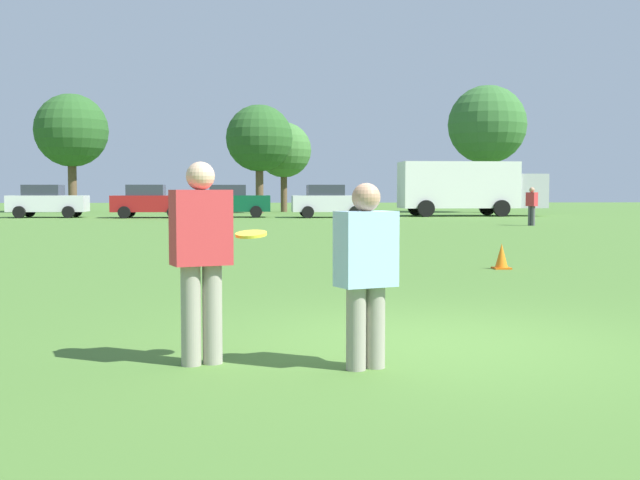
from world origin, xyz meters
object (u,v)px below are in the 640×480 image
Objects in this scene: frisbee at (251,234)px; traffic_cone at (502,257)px; bystander_sideline_watcher at (532,204)px; player_thrower at (201,251)px; parked_car_center at (150,201)px; player_defender at (366,266)px; parked_car_near_right at (329,201)px; parked_car_mid_left at (47,201)px; parked_car_mid_right at (232,201)px; box_truck at (468,186)px.

frisbee is 9.08m from traffic_cone.
bystander_sideline_watcher reaches higher than frisbee.
parked_car_center is at bearing 98.82° from player_thrower.
frisbee is (0.42, 0.08, 0.13)m from player_thrower.
traffic_cone is at bearing 65.99° from player_defender.
parked_car_near_right is at bearing 83.71° from player_thrower.
parked_car_mid_left and parked_car_center have the same top height.
parked_car_mid_left is (-12.92, 38.40, 0.07)m from player_defender.
parked_car_center is 4.50m from parked_car_mid_right.
frisbee is 37.82m from parked_car_center.
frisbee is 0.06× the size of parked_car_center.
player_defender is 8.94m from traffic_cone.
player_defender is 0.36× the size of parked_car_center.
traffic_cone is 34.49m from parked_car_mid_left.
parked_car_mid_right is (-1.34, 37.96, -0.04)m from player_thrower.
parked_car_mid_left is 1.00× the size of parked_car_near_right.
box_truck is at bearing 4.97° from parked_car_mid_right.
player_defender is 40.98m from box_truck.
parked_car_center is at bearing 147.74° from bystander_sideline_watcher.
parked_car_center is (-10.79, 29.50, 0.69)m from traffic_cone.
parked_car_mid_right is at bearing 170.95° from parked_car_near_right.
frisbee is 0.06× the size of parked_car_mid_left.
bystander_sideline_watcher is at bearing -92.81° from box_truck.
parked_car_mid_left is 24.11m from box_truck.
box_truck is at bearing 5.54° from parked_car_center.
player_defender is at bearing -114.01° from traffic_cone.
parked_car_mid_left is at bearing 106.86° from player_thrower.
box_truck is (18.32, 1.78, 0.83)m from parked_car_center.
parked_car_mid_right is 0.50× the size of box_truck.
parked_car_mid_left is 0.50× the size of box_truck.
parked_car_near_right reaches higher than player_thrower.
parked_car_mid_left is at bearing 153.04° from bystander_sideline_watcher.
parked_car_mid_left is (-11.97, 38.06, -0.17)m from frisbee.
box_truck is 5.23× the size of bystander_sideline_watcher.
player_thrower is 28.79m from bystander_sideline_watcher.
parked_car_near_right is (4.09, 37.10, -0.04)m from player_thrower.
parked_car_mid_left is at bearing 172.50° from parked_car_center.
parked_car_near_right is (5.42, -0.86, 0.00)m from parked_car_mid_right.
frisbee is at bearing -120.36° from traffic_cone.
parked_car_center is 1.00× the size of parked_car_mid_right.
frisbee is at bearing -95.66° from parked_car_near_right.
parked_car_near_right is at bearing 84.34° from frisbee.
bystander_sideline_watcher is at bearing 68.33° from player_defender.
parked_car_near_right is (15.64, -1.05, 0.00)m from parked_car_mid_left.
parked_car_center is 20.91m from bystander_sideline_watcher.
parked_car_near_right is (3.67, 37.01, -0.17)m from frisbee.
parked_car_center is at bearing -172.68° from parked_car_mid_right.
player_defender is 0.18× the size of box_truck.
traffic_cone is at bearing -88.23° from parked_car_near_right.
parked_car_center is (-5.80, 37.39, -0.04)m from player_thrower.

